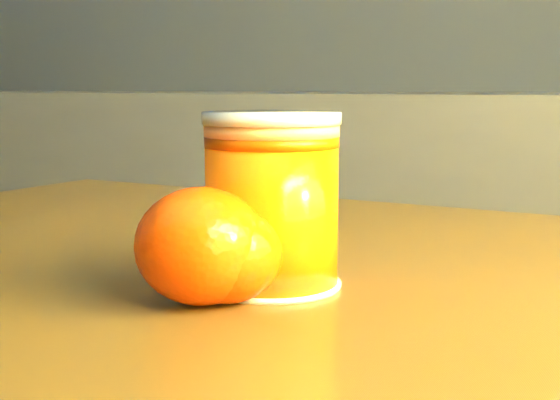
% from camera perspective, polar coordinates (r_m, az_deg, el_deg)
% --- Properties ---
extents(kitchen_counter, '(3.15, 0.60, 0.90)m').
position_cam_1_polar(kitchen_counter, '(2.05, -6.90, -4.83)').
color(kitchen_counter, '#55565A').
rests_on(kitchen_counter, ground).
extents(juice_glass, '(0.09, 0.09, 0.11)m').
position_cam_1_polar(juice_glass, '(0.48, -0.60, -0.12)').
color(juice_glass, '#FF6105').
rests_on(juice_glass, table).
extents(orange_front, '(0.08, 0.08, 0.07)m').
position_cam_1_polar(orange_front, '(0.45, -5.76, -3.34)').
color(orange_front, '#FF4305').
rests_on(orange_front, table).
extents(orange_back, '(0.07, 0.07, 0.06)m').
position_cam_1_polar(orange_back, '(0.45, -3.94, -3.91)').
color(orange_back, '#FF4305').
rests_on(orange_back, table).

